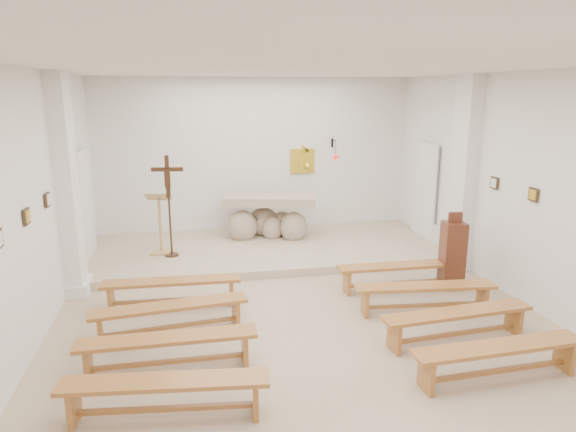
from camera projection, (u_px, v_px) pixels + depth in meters
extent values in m
cube|color=#C6AB8F|center=(306.00, 328.00, 7.12)|extent=(7.00, 10.00, 0.00)
cube|color=silver|center=(19.00, 218.00, 6.05)|extent=(0.02, 10.00, 3.50)
cube|color=silver|center=(544.00, 195.00, 7.36)|extent=(0.02, 10.00, 3.50)
cube|color=silver|center=(256.00, 158.00, 11.46)|extent=(7.00, 0.02, 3.50)
cube|color=silver|center=(309.00, 67.00, 6.29)|extent=(7.00, 10.00, 0.02)
cube|color=#C2AE95|center=(267.00, 249.00, 10.44)|extent=(6.98, 3.00, 0.15)
cube|color=white|center=(67.00, 187.00, 7.97)|extent=(0.26, 0.55, 3.50)
cube|color=white|center=(464.00, 174.00, 9.24)|extent=(0.26, 0.55, 3.50)
cube|color=yellow|center=(302.00, 161.00, 11.65)|extent=(0.55, 0.04, 0.55)
cube|color=black|center=(332.00, 143.00, 11.69)|extent=(0.04, 0.02, 0.20)
cylinder|color=black|center=(334.00, 140.00, 11.53)|extent=(0.02, 0.30, 0.02)
cylinder|color=black|center=(336.00, 149.00, 11.43)|extent=(0.01, 0.01, 0.34)
sphere|color=red|center=(336.00, 157.00, 11.48)|extent=(0.11, 0.11, 0.11)
cube|color=#392819|center=(27.00, 216.00, 6.25)|extent=(0.03, 0.20, 0.20)
cube|color=#392819|center=(47.00, 200.00, 7.20)|extent=(0.03, 0.20, 0.20)
cube|color=#392819|center=(533.00, 195.00, 7.55)|extent=(0.03, 0.20, 0.20)
cube|color=#392819|center=(494.00, 183.00, 8.50)|extent=(0.03, 0.20, 0.20)
cube|color=silver|center=(81.00, 263.00, 8.98)|extent=(0.10, 0.85, 0.52)
cube|color=silver|center=(442.00, 241.00, 10.27)|extent=(0.10, 0.85, 0.52)
ellipsoid|color=tan|center=(243.00, 226.00, 10.85)|extent=(0.62, 0.53, 0.70)
ellipsoid|color=tan|center=(294.00, 227.00, 10.84)|extent=(0.58, 0.49, 0.66)
ellipsoid|color=tan|center=(263.00, 222.00, 11.16)|extent=(0.66, 0.56, 0.62)
ellipsoid|color=tan|center=(282.00, 225.00, 11.13)|extent=(0.54, 0.46, 0.58)
ellipsoid|color=tan|center=(272.00, 229.00, 10.94)|extent=(0.46, 0.39, 0.54)
cube|color=tan|center=(270.00, 200.00, 10.85)|extent=(2.03, 1.17, 0.19)
cube|color=tan|center=(162.00, 252.00, 9.93)|extent=(0.44, 0.44, 0.04)
cylinder|color=tan|center=(160.00, 227.00, 9.81)|extent=(0.05, 0.05, 1.05)
cube|color=tan|center=(158.00, 197.00, 9.65)|extent=(0.50, 0.40, 0.17)
cube|color=silver|center=(157.00, 195.00, 9.59)|extent=(0.42, 0.33, 0.13)
cylinder|color=#3A2212|center=(172.00, 255.00, 9.77)|extent=(0.25, 0.25, 0.03)
cylinder|color=#3A2212|center=(170.00, 226.00, 9.63)|extent=(0.04, 0.04, 1.15)
cube|color=#3A2212|center=(168.00, 177.00, 9.41)|extent=(0.08, 0.06, 0.79)
cube|color=#3A2212|center=(167.00, 169.00, 9.38)|extent=(0.58, 0.12, 0.07)
cube|color=#3A2212|center=(167.00, 179.00, 9.39)|extent=(0.11, 0.05, 0.34)
imported|color=#265823|center=(247.00, 226.00, 10.91)|extent=(0.52, 0.47, 0.51)
cube|color=#542518|center=(452.00, 256.00, 8.46)|extent=(0.39, 0.39, 1.13)
cube|color=#542518|center=(455.00, 218.00, 8.30)|extent=(0.23, 0.08, 0.18)
cube|color=#A56D30|center=(171.00, 281.00, 7.73)|extent=(2.08, 0.41, 0.05)
cube|color=#A56D30|center=(111.00, 298.00, 7.65)|extent=(0.07, 0.30, 0.40)
cube|color=#A56D30|center=(231.00, 291.00, 7.92)|extent=(0.07, 0.30, 0.40)
cube|color=#A56D30|center=(172.00, 300.00, 7.80)|extent=(1.74, 0.12, 0.05)
cube|color=#A56D30|center=(400.00, 266.00, 8.42)|extent=(2.08, 0.37, 0.05)
cube|color=#A56D30|center=(347.00, 281.00, 8.32)|extent=(0.06, 0.30, 0.40)
cube|color=#A56D30|center=(449.00, 275.00, 8.62)|extent=(0.06, 0.30, 0.40)
cube|color=#A56D30|center=(399.00, 283.00, 8.49)|extent=(1.74, 0.09, 0.05)
cube|color=#A56D30|center=(170.00, 306.00, 6.84)|extent=(2.10, 0.57, 0.05)
cube|color=#A56D30|center=(100.00, 330.00, 6.63)|extent=(0.09, 0.31, 0.40)
cube|color=#A56D30|center=(236.00, 312.00, 7.16)|extent=(0.09, 0.31, 0.40)
cube|color=#A56D30|center=(171.00, 327.00, 6.91)|extent=(1.74, 0.26, 0.05)
cube|color=#A56D30|center=(425.00, 286.00, 7.53)|extent=(2.09, 0.53, 0.05)
cube|color=#A56D30|center=(365.00, 302.00, 7.50)|extent=(0.09, 0.31, 0.40)
cube|color=#A56D30|center=(482.00, 298.00, 7.67)|extent=(0.09, 0.31, 0.40)
cube|color=#A56D30|center=(424.00, 305.00, 7.60)|extent=(1.74, 0.23, 0.05)
cube|color=#A56D30|center=(168.00, 338.00, 5.95)|extent=(2.07, 0.33, 0.05)
cube|color=#A56D30|center=(88.00, 363.00, 5.84)|extent=(0.06, 0.30, 0.40)
cube|color=#A56D30|center=(245.00, 348.00, 6.18)|extent=(0.06, 0.30, 0.40)
cube|color=#A56D30|center=(169.00, 362.00, 6.03)|extent=(1.74, 0.06, 0.05)
cube|color=#A56D30|center=(457.00, 313.00, 6.64)|extent=(2.09, 0.50, 0.05)
cube|color=#A56D30|center=(394.00, 337.00, 6.46)|extent=(0.08, 0.30, 0.40)
cube|color=#A56D30|center=(514.00, 320.00, 6.93)|extent=(0.08, 0.30, 0.40)
cube|color=#A56D30|center=(456.00, 334.00, 6.72)|extent=(1.74, 0.20, 0.05)
cube|color=#A56D30|center=(165.00, 382.00, 5.07)|extent=(2.09, 0.56, 0.05)
cube|color=#A56D30|center=(74.00, 406.00, 5.05)|extent=(0.09, 0.31, 0.40)
cube|color=#A56D30|center=(256.00, 397.00, 5.19)|extent=(0.09, 0.31, 0.40)
cube|color=#A56D30|center=(166.00, 409.00, 5.14)|extent=(1.74, 0.25, 0.05)
cube|color=#A56D30|center=(500.00, 347.00, 5.76)|extent=(2.08, 0.43, 0.05)
cube|color=#A56D30|center=(426.00, 374.00, 5.60)|extent=(0.07, 0.30, 0.40)
cube|color=#A56D30|center=(564.00, 355.00, 6.02)|extent=(0.07, 0.30, 0.40)
cube|color=#A56D30|center=(497.00, 371.00, 5.83)|extent=(1.74, 0.14, 0.05)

